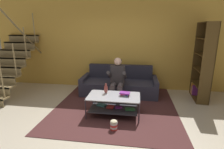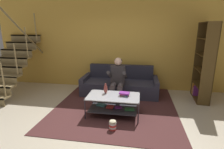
% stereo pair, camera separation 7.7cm
% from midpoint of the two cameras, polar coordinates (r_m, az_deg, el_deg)
% --- Properties ---
extents(ground, '(16.80, 16.80, 0.00)m').
position_cam_midpoint_polar(ground, '(3.85, -3.29, -15.49)').
color(ground, beige).
extents(back_partition, '(8.40, 0.12, 2.90)m').
position_cam_midpoint_polar(back_partition, '(5.78, 1.46, 9.84)').
color(back_partition, gold).
rests_on(back_partition, ground).
extents(staircase_run, '(1.10, 2.20, 2.66)m').
position_cam_midpoint_polar(staircase_run, '(6.14, -30.81, 3.70)').
color(staircase_run, '#9F8757').
rests_on(staircase_run, ground).
extents(couch, '(2.26, 0.93, 0.84)m').
position_cam_midpoint_polar(couch, '(5.37, 1.97, -3.36)').
color(couch, '#2F2E3D').
rests_on(couch, ground).
extents(person_seated_center, '(0.50, 0.58, 1.18)m').
position_cam_midpoint_polar(person_seated_center, '(4.74, 1.26, -1.17)').
color(person_seated_center, '#584D4D').
rests_on(person_seated_center, ground).
extents(coffee_table, '(1.18, 0.66, 0.47)m').
position_cam_midpoint_polar(coffee_table, '(4.04, 0.05, -9.07)').
color(coffee_table, '#B4B5BD').
rests_on(coffee_table, ground).
extents(area_rug, '(3.00, 3.36, 0.01)m').
position_cam_midpoint_polar(area_rug, '(4.69, 0.92, -9.62)').
color(area_rug, '#4F2929').
rests_on(area_rug, ground).
extents(vase, '(0.09, 0.09, 0.24)m').
position_cam_midpoint_polar(vase, '(4.09, -2.55, -4.69)').
color(vase, brown).
rests_on(vase, coffee_table).
extents(book_stack, '(0.24, 0.19, 0.08)m').
position_cam_midpoint_polar(book_stack, '(3.98, 3.63, -6.33)').
color(book_stack, '#977549').
rests_on(book_stack, coffee_table).
extents(bookshelf, '(0.37, 0.95, 2.11)m').
position_cam_midpoint_polar(bookshelf, '(5.44, 27.37, 2.35)').
color(bookshelf, '#543D1A').
rests_on(bookshelf, ground).
extents(popcorn_tub, '(0.14, 0.14, 0.21)m').
position_cam_midpoint_polar(popcorn_tub, '(3.57, -0.06, -16.19)').
color(popcorn_tub, red).
rests_on(popcorn_tub, ground).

